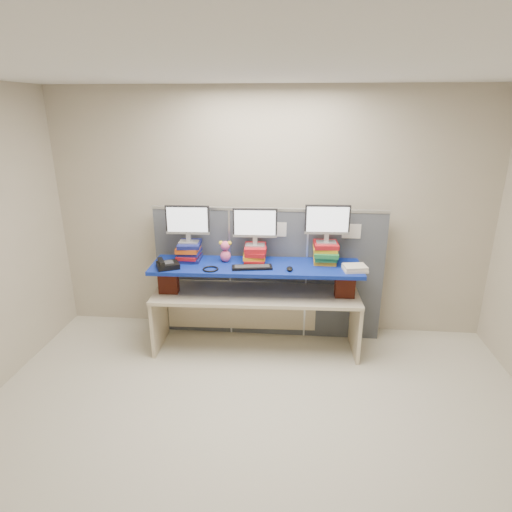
# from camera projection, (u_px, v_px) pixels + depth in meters

# --- Properties ---
(room) EXTENTS (5.00, 4.00, 2.80)m
(room) POSITION_uv_depth(u_px,v_px,m) (252.00, 282.00, 3.00)
(room) COLOR #B9AE98
(room) RESTS_ON ground
(cubicle_partition) EXTENTS (2.60, 0.06, 1.53)m
(cubicle_partition) POSITION_uv_depth(u_px,v_px,m) (268.00, 273.00, 4.89)
(cubicle_partition) COLOR #42464E
(cubicle_partition) RESTS_ON ground
(desk) EXTENTS (2.23, 0.72, 0.67)m
(desk) POSITION_uv_depth(u_px,v_px,m) (256.00, 304.00, 4.66)
(desk) COLOR beige
(desk) RESTS_ON ground
(brick_pier_left) EXTENTS (0.21, 0.12, 0.28)m
(brick_pier_left) POSITION_uv_depth(u_px,v_px,m) (169.00, 281.00, 4.57)
(brick_pier_left) COLOR maroon
(brick_pier_left) RESTS_ON desk
(brick_pier_right) EXTENTS (0.21, 0.12, 0.28)m
(brick_pier_right) POSITION_uv_depth(u_px,v_px,m) (345.00, 284.00, 4.47)
(brick_pier_right) COLOR maroon
(brick_pier_right) RESTS_ON desk
(blue_board) EXTENTS (2.23, 0.63, 0.04)m
(blue_board) POSITION_uv_depth(u_px,v_px,m) (256.00, 267.00, 4.51)
(blue_board) COLOR navy
(blue_board) RESTS_ON brick_pier_left
(book_stack_left) EXTENTS (0.26, 0.32, 0.20)m
(book_stack_left) POSITION_uv_depth(u_px,v_px,m) (189.00, 251.00, 4.63)
(book_stack_left) COLOR navy
(book_stack_left) RESTS_ON blue_board
(book_stack_center) EXTENTS (0.26, 0.32, 0.18)m
(book_stack_center) POSITION_uv_depth(u_px,v_px,m) (255.00, 253.00, 4.59)
(book_stack_center) COLOR maroon
(book_stack_center) RESTS_ON blue_board
(book_stack_right) EXTENTS (0.26, 0.31, 0.22)m
(book_stack_right) POSITION_uv_depth(u_px,v_px,m) (325.00, 252.00, 4.55)
(book_stack_right) COLOR #C88F1B
(book_stack_right) RESTS_ON blue_board
(monitor_left) EXTENTS (0.47, 0.14, 0.41)m
(monitor_left) POSITION_uv_depth(u_px,v_px,m) (188.00, 222.00, 4.52)
(monitor_left) COLOR #A9A8AE
(monitor_left) RESTS_ON book_stack_left
(monitor_center) EXTENTS (0.47, 0.14, 0.41)m
(monitor_center) POSITION_uv_depth(u_px,v_px,m) (255.00, 225.00, 4.49)
(monitor_center) COLOR #A9A8AE
(monitor_center) RESTS_ON book_stack_center
(monitor_right) EXTENTS (0.47, 0.14, 0.41)m
(monitor_right) POSITION_uv_depth(u_px,v_px,m) (327.00, 222.00, 4.43)
(monitor_right) COLOR #A9A8AE
(monitor_right) RESTS_ON book_stack_right
(keyboard) EXTENTS (0.43, 0.20, 0.03)m
(keyboard) POSITION_uv_depth(u_px,v_px,m) (252.00, 267.00, 4.41)
(keyboard) COLOR black
(keyboard) RESTS_ON blue_board
(mouse) EXTENTS (0.07, 0.12, 0.04)m
(mouse) POSITION_uv_depth(u_px,v_px,m) (290.00, 269.00, 4.35)
(mouse) COLOR black
(mouse) RESTS_ON blue_board
(desk_phone) EXTENTS (0.28, 0.27, 0.09)m
(desk_phone) POSITION_uv_depth(u_px,v_px,m) (167.00, 265.00, 4.42)
(desk_phone) COLOR black
(desk_phone) RESTS_ON blue_board
(headset) EXTENTS (0.20, 0.20, 0.02)m
(headset) POSITION_uv_depth(u_px,v_px,m) (211.00, 269.00, 4.37)
(headset) COLOR black
(headset) RESTS_ON blue_board
(plush_toy) EXTENTS (0.14, 0.10, 0.23)m
(plush_toy) POSITION_uv_depth(u_px,v_px,m) (225.00, 251.00, 4.57)
(plush_toy) COLOR #E05583
(plush_toy) RESTS_ON blue_board
(binder_stack) EXTENTS (0.26, 0.23, 0.06)m
(binder_stack) POSITION_uv_depth(u_px,v_px,m) (355.00, 268.00, 4.34)
(binder_stack) COLOR beige
(binder_stack) RESTS_ON blue_board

